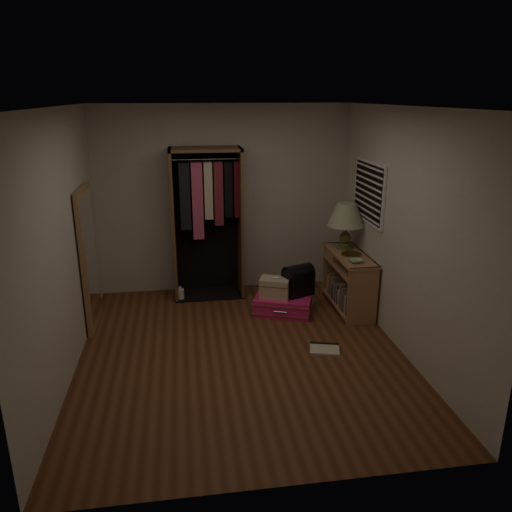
% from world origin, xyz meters
% --- Properties ---
extents(ground, '(4.00, 4.00, 0.00)m').
position_xyz_m(ground, '(0.00, 0.00, 0.00)').
color(ground, '#562E18').
rests_on(ground, ground).
extents(room_walls, '(3.52, 4.02, 2.60)m').
position_xyz_m(room_walls, '(0.08, 0.04, 1.50)').
color(room_walls, beige).
rests_on(room_walls, ground).
extents(console_bookshelf, '(0.42, 1.12, 0.75)m').
position_xyz_m(console_bookshelf, '(1.54, 1.03, 0.40)').
color(console_bookshelf, '#9E6F4C').
rests_on(console_bookshelf, ground).
extents(open_wardrobe, '(0.95, 0.50, 2.05)m').
position_xyz_m(open_wardrobe, '(-0.24, 1.77, 1.22)').
color(open_wardrobe, brown).
rests_on(open_wardrobe, ground).
extents(floor_mirror, '(0.06, 0.80, 1.70)m').
position_xyz_m(floor_mirror, '(-1.70, 1.00, 0.85)').
color(floor_mirror, '#A0764E').
rests_on(floor_mirror, ground).
extents(pink_suitcase, '(0.87, 0.75, 0.22)m').
position_xyz_m(pink_suitcase, '(0.67, 1.00, 0.11)').
color(pink_suitcase, '#E41B6A').
rests_on(pink_suitcase, ground).
extents(train_case, '(0.44, 0.37, 0.27)m').
position_xyz_m(train_case, '(0.55, 0.98, 0.35)').
color(train_case, '#BFAF92').
rests_on(train_case, pink_suitcase).
extents(black_bag, '(0.43, 0.36, 0.40)m').
position_xyz_m(black_bag, '(0.86, 1.02, 0.43)').
color(black_bag, black).
rests_on(black_bag, pink_suitcase).
extents(table_lamp, '(0.65, 0.65, 0.61)m').
position_xyz_m(table_lamp, '(1.54, 1.25, 1.20)').
color(table_lamp, '#50572A').
rests_on(table_lamp, console_bookshelf).
extents(brass_tray, '(0.27, 0.27, 0.02)m').
position_xyz_m(brass_tray, '(1.54, 0.97, 0.76)').
color(brass_tray, '#A2823E').
rests_on(brass_tray, console_bookshelf).
extents(ceramic_bowl, '(0.18, 0.18, 0.04)m').
position_xyz_m(ceramic_bowl, '(1.49, 0.67, 0.77)').
color(ceramic_bowl, '#99B697').
rests_on(ceramic_bowl, console_bookshelf).
extents(white_jug, '(0.13, 0.13, 0.19)m').
position_xyz_m(white_jug, '(-0.66, 1.60, 0.08)').
color(white_jug, white).
rests_on(white_jug, ground).
extents(floor_book, '(0.38, 0.33, 0.03)m').
position_xyz_m(floor_book, '(0.92, -0.07, 0.01)').
color(floor_book, beige).
rests_on(floor_book, ground).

